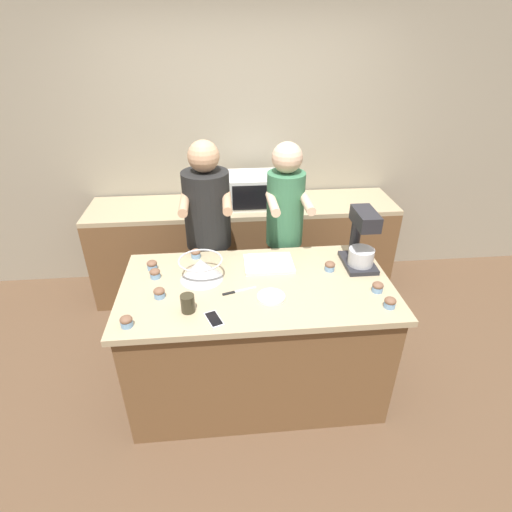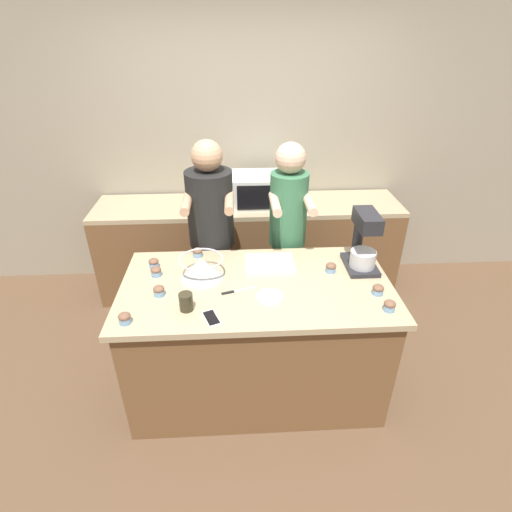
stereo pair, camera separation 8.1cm
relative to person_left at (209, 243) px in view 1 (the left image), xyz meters
name	(u,v)px [view 1 (the left image)]	position (x,y,z in m)	size (l,w,h in m)	color
ground_plane	(257,383)	(0.31, -0.63, -0.87)	(16.00, 16.00, 0.00)	brown
back_wall	(240,145)	(0.31, 1.02, 0.48)	(10.00, 0.06, 2.70)	gray
island_counter	(257,337)	(0.31, -0.63, -0.42)	(1.72, 0.91, 0.89)	brown
back_counter	(244,247)	(0.31, 0.67, -0.42)	(2.80, 0.60, 0.90)	brown
person_left	(209,243)	(0.00, 0.00, 0.00)	(0.35, 0.51, 1.65)	brown
person_right	(284,238)	(0.58, 0.00, 0.01)	(0.30, 0.48, 1.62)	brown
stand_mixer	(361,242)	(1.02, -0.46, 0.20)	(0.20, 0.30, 0.40)	#232328
mixing_bowl	(201,268)	(-0.04, -0.53, 0.10)	(0.28, 0.28, 0.14)	#BCBCC1
baking_tray	(269,263)	(0.41, -0.41, 0.04)	(0.33, 0.26, 0.04)	silver
microwave_oven	(256,190)	(0.43, 0.67, 0.17)	(0.52, 0.40, 0.27)	silver
cell_phone	(214,319)	(0.03, -0.97, 0.03)	(0.12, 0.16, 0.01)	silver
drinking_glass	(188,303)	(-0.11, -0.87, 0.08)	(0.08, 0.08, 0.11)	#332D1E
small_plate	(271,297)	(0.38, -0.79, 0.03)	(0.17, 0.17, 0.02)	white
knife	(237,291)	(0.18, -0.71, 0.03)	(0.22, 0.08, 0.01)	#BCBCC1
cupcake_0	(196,253)	(-0.09, -0.26, 0.06)	(0.07, 0.07, 0.07)	#759EC6
cupcake_1	(390,302)	(1.05, -0.94, 0.06)	(0.07, 0.07, 0.07)	#759EC6
cupcake_2	(152,265)	(-0.38, -0.39, 0.06)	(0.07, 0.07, 0.07)	#759EC6
cupcake_3	(159,293)	(-0.29, -0.72, 0.06)	(0.07, 0.07, 0.07)	#759EC6
cupcake_4	(155,273)	(-0.34, -0.50, 0.06)	(0.07, 0.07, 0.07)	#759EC6
cupcake_5	(126,321)	(-0.44, -0.97, 0.06)	(0.07, 0.07, 0.07)	#759EC6
cupcake_6	(330,266)	(0.81, -0.51, 0.06)	(0.07, 0.07, 0.07)	#759EC6
cupcake_7	(378,287)	(1.04, -0.78, 0.06)	(0.07, 0.07, 0.07)	#759EC6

